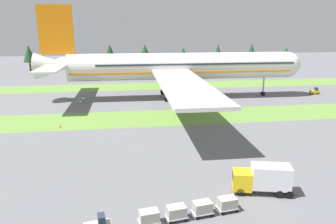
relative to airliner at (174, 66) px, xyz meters
name	(u,v)px	position (x,y,z in m)	size (l,w,h in m)	color
grass_strip_near	(136,118)	(-11.26, -18.91, -8.75)	(320.00, 12.86, 0.01)	olive
grass_strip_far	(130,87)	(-11.26, 18.82, -8.75)	(320.00, 12.86, 0.01)	olive
airliner	(174,66)	(0.00, 0.00, 0.00)	(71.71, 87.92, 24.41)	silver
cargo_dolly_lead	(149,217)	(-11.94, -57.82, -7.83)	(2.40, 1.81, 1.55)	#A3A3A8
cargo_dolly_second	(176,212)	(-9.08, -57.39, -7.83)	(2.40, 1.81, 1.55)	#A3A3A8
cargo_dolly_third	(202,207)	(-6.21, -56.95, -7.83)	(2.40, 1.81, 1.55)	#A3A3A8
cargo_dolly_fourth	(227,203)	(-3.34, -56.51, -7.83)	(2.40, 1.81, 1.55)	#A3A3A8
catering_truck	(263,178)	(2.06, -53.35, -6.80)	(7.31, 3.96, 3.58)	yellow
pushback_tractor	(315,91)	(41.58, -0.85, -7.94)	(2.63, 1.35, 1.97)	yellow
taxiway_marker_0	(202,118)	(2.86, -21.26, -8.49)	(0.44, 0.44, 0.51)	orange
taxiway_marker_1	(60,126)	(-26.39, -23.27, -8.42)	(0.44, 0.44, 0.66)	orange
distant_tree_line	(140,53)	(-4.93, 66.64, -1.98)	(159.68, 10.44, 11.19)	#4C3823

